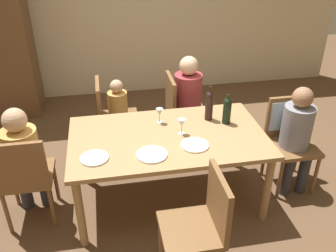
% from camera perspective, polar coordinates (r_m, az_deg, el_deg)
% --- Properties ---
extents(ground_plane, '(10.00, 10.00, 0.00)m').
position_cam_1_polar(ground_plane, '(3.74, 0.00, -11.15)').
color(ground_plane, brown).
extents(rear_room_partition, '(6.40, 0.12, 2.70)m').
position_cam_1_polar(rear_room_partition, '(5.61, -5.38, 18.47)').
color(rear_room_partition, beige).
rests_on(rear_room_partition, ground_plane).
extents(dining_table, '(1.77, 1.03, 0.73)m').
position_cam_1_polar(dining_table, '(3.34, 0.00, -2.64)').
color(dining_table, '#A87F51').
rests_on(dining_table, ground_plane).
extents(chair_left_end, '(0.44, 0.44, 0.92)m').
position_cam_1_polar(chair_left_end, '(3.38, -21.43, -7.11)').
color(chair_left_end, brown).
rests_on(chair_left_end, ground_plane).
extents(chair_far_right, '(0.44, 0.44, 0.92)m').
position_cam_1_polar(chair_far_right, '(4.22, 1.92, 2.81)').
color(chair_far_right, brown).
rests_on(chair_far_right, ground_plane).
extents(chair_right_end, '(0.44, 0.46, 0.92)m').
position_cam_1_polar(chair_right_end, '(3.87, 18.35, -0.45)').
color(chair_right_end, brown).
rests_on(chair_right_end, ground_plane).
extents(chair_far_left, '(0.44, 0.44, 0.92)m').
position_cam_1_polar(chair_far_left, '(4.13, -8.92, 1.85)').
color(chair_far_left, brown).
rests_on(chair_far_left, ground_plane).
extents(chair_near, '(0.44, 0.44, 0.92)m').
position_cam_1_polar(chair_near, '(2.75, 5.38, -14.52)').
color(chair_near, brown).
rests_on(chair_near, ground_plane).
extents(person_woman_host, '(0.30, 0.35, 1.12)m').
position_cam_1_polar(person_woman_host, '(3.41, -21.52, -4.41)').
color(person_woman_host, '#33333D').
rests_on(person_woman_host, ground_plane).
extents(person_man_bearded, '(0.36, 0.31, 1.15)m').
position_cam_1_polar(person_man_bearded, '(4.18, 3.46, 4.49)').
color(person_man_bearded, '#33333D').
rests_on(person_man_bearded, ground_plane).
extents(person_man_guest, '(0.29, 0.34, 1.10)m').
position_cam_1_polar(person_man_guest, '(3.74, 19.47, -0.98)').
color(person_man_guest, '#33333D').
rests_on(person_man_guest, ground_plane).
extents(person_child_small, '(0.25, 0.22, 0.94)m').
position_cam_1_polar(person_child_small, '(4.12, -7.41, 2.32)').
color(person_child_small, '#33333D').
rests_on(person_child_small, ground_plane).
extents(wine_bottle_tall_green, '(0.08, 0.08, 0.30)m').
position_cam_1_polar(wine_bottle_tall_green, '(3.48, 9.18, 2.49)').
color(wine_bottle_tall_green, black).
rests_on(wine_bottle_tall_green, dining_table).
extents(wine_bottle_dark_red, '(0.08, 0.08, 0.35)m').
position_cam_1_polar(wine_bottle_dark_red, '(3.52, 6.43, 3.33)').
color(wine_bottle_dark_red, black).
rests_on(wine_bottle_dark_red, dining_table).
extents(wine_glass_near_left, '(0.07, 0.07, 0.15)m').
position_cam_1_polar(wine_glass_near_left, '(3.28, 2.14, 0.39)').
color(wine_glass_near_left, silver).
rests_on(wine_glass_near_left, dining_table).
extents(wine_glass_centre, '(0.07, 0.07, 0.15)m').
position_cam_1_polar(wine_glass_centre, '(3.46, -1.33, 2.08)').
color(wine_glass_centre, silver).
rests_on(wine_glass_centre, dining_table).
extents(dinner_plate_host, '(0.25, 0.25, 0.01)m').
position_cam_1_polar(dinner_plate_host, '(3.16, 4.18, -2.97)').
color(dinner_plate_host, white).
rests_on(dinner_plate_host, dining_table).
extents(dinner_plate_guest_left, '(0.26, 0.26, 0.01)m').
position_cam_1_polar(dinner_plate_guest_left, '(3.04, -2.53, -4.44)').
color(dinner_plate_guest_left, white).
rests_on(dinner_plate_guest_left, dining_table).
extents(dinner_plate_guest_right, '(0.24, 0.24, 0.01)m').
position_cam_1_polar(dinner_plate_guest_right, '(3.05, -11.39, -4.91)').
color(dinner_plate_guest_right, silver).
rests_on(dinner_plate_guest_right, dining_table).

